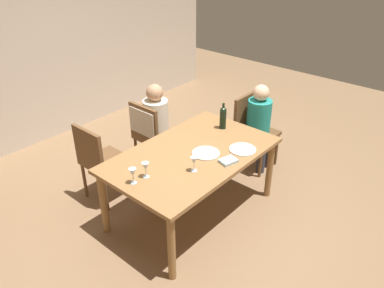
# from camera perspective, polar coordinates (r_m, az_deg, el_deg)

# --- Properties ---
(ground_plane) EXTENTS (10.00, 10.00, 0.00)m
(ground_plane) POSITION_cam_1_polar(r_m,az_deg,el_deg) (4.21, 0.00, -10.03)
(ground_plane) COLOR #846647
(rear_room_partition) EXTENTS (6.40, 0.12, 2.70)m
(rear_room_partition) POSITION_cam_1_polar(r_m,az_deg,el_deg) (5.60, -22.28, 13.65)
(rear_room_partition) COLOR beige
(rear_room_partition) RESTS_ON ground_plane
(dining_table) EXTENTS (1.72, 1.05, 0.74)m
(dining_table) POSITION_cam_1_polar(r_m,az_deg,el_deg) (3.82, 0.00, -2.34)
(dining_table) COLOR olive
(dining_table) RESTS_ON ground_plane
(chair_right_end) EXTENTS (0.44, 0.44, 0.92)m
(chair_right_end) POSITION_cam_1_polar(r_m,az_deg,el_deg) (4.81, 8.92, 2.64)
(chair_right_end) COLOR brown
(chair_right_end) RESTS_ON ground_plane
(chair_far_right) EXTENTS (0.46, 0.44, 0.92)m
(chair_far_right) POSITION_cam_1_polar(r_m,az_deg,el_deg) (4.57, -6.44, 2.19)
(chair_far_right) COLOR brown
(chair_far_right) RESTS_ON ground_plane
(chair_far_left) EXTENTS (0.44, 0.44, 0.92)m
(chair_far_left) POSITION_cam_1_polar(r_m,az_deg,el_deg) (4.21, -13.68, -2.09)
(chair_far_left) COLOR brown
(chair_far_left) RESTS_ON ground_plane
(person_woman_host) EXTENTS (0.29, 0.33, 1.10)m
(person_woman_host) POSITION_cam_1_polar(r_m,az_deg,el_deg) (4.71, 10.16, 3.36)
(person_woman_host) COLOR #33333D
(person_woman_host) RESTS_ON ground_plane
(person_man_bearded) EXTENTS (0.35, 0.30, 1.13)m
(person_man_bearded) POSITION_cam_1_polar(r_m,az_deg,el_deg) (4.64, -5.14, 3.45)
(person_man_bearded) COLOR #33333D
(person_man_bearded) RESTS_ON ground_plane
(wine_bottle_tall_green) EXTENTS (0.07, 0.07, 0.30)m
(wine_bottle_tall_green) POSITION_cam_1_polar(r_m,az_deg,el_deg) (4.21, 4.64, 4.03)
(wine_bottle_tall_green) COLOR black
(wine_bottle_tall_green) RESTS_ON dining_table
(wine_glass_near_left) EXTENTS (0.07, 0.07, 0.15)m
(wine_glass_near_left) POSITION_cam_1_polar(r_m,az_deg,el_deg) (3.39, -6.95, -3.40)
(wine_glass_near_left) COLOR silver
(wine_glass_near_left) RESTS_ON dining_table
(wine_glass_centre) EXTENTS (0.07, 0.07, 0.15)m
(wine_glass_centre) POSITION_cam_1_polar(r_m,az_deg,el_deg) (3.33, -8.84, -4.28)
(wine_glass_centre) COLOR silver
(wine_glass_centre) RESTS_ON dining_table
(wine_glass_near_right) EXTENTS (0.07, 0.07, 0.15)m
(wine_glass_near_right) POSITION_cam_1_polar(r_m,az_deg,el_deg) (3.45, 0.30, -2.56)
(wine_glass_near_right) COLOR silver
(wine_glass_near_right) RESTS_ON dining_table
(dinner_plate_host) EXTENTS (0.28, 0.28, 0.01)m
(dinner_plate_host) POSITION_cam_1_polar(r_m,az_deg,el_deg) (3.76, 2.09, -1.38)
(dinner_plate_host) COLOR silver
(dinner_plate_host) RESTS_ON dining_table
(dinner_plate_guest_left) EXTENTS (0.27, 0.27, 0.01)m
(dinner_plate_guest_left) POSITION_cam_1_polar(r_m,az_deg,el_deg) (3.86, 7.55, -0.81)
(dinner_plate_guest_left) COLOR white
(dinner_plate_guest_left) RESTS_ON dining_table
(folded_napkin) EXTENTS (0.19, 0.16, 0.03)m
(folded_napkin) POSITION_cam_1_polar(r_m,az_deg,el_deg) (3.64, 5.42, -2.51)
(folded_napkin) COLOR #ADC6D6
(folded_napkin) RESTS_ON dining_table
(handbag) EXTENTS (0.18, 0.30, 0.22)m
(handbag) POSITION_cam_1_polar(r_m,az_deg,el_deg) (4.65, -8.79, -4.43)
(handbag) COLOR brown
(handbag) RESTS_ON ground_plane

